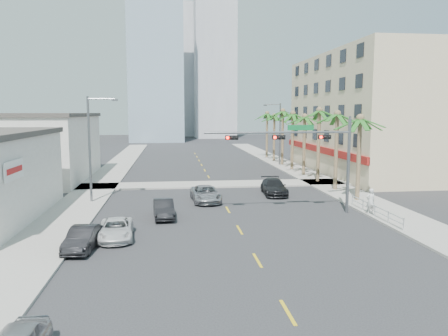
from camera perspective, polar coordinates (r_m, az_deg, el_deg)
name	(u,v)px	position (r m, az deg, el deg)	size (l,w,h in m)	color
ground	(251,249)	(25.19, 3.48, -10.47)	(260.00, 260.00, 0.00)	#262628
sidewalk_right	(329,185)	(47.18, 13.51, -2.20)	(4.00, 120.00, 0.15)	gray
sidewalk_left	(94,190)	(44.90, -16.60, -2.77)	(4.00, 120.00, 0.15)	gray
sidewalk_cross	(213,184)	(46.43, -1.40, -2.15)	(80.00, 4.00, 0.15)	gray
building_right	(378,114)	(59.72, 19.43, 6.69)	(15.25, 28.00, 15.00)	beige
building_left_far	(37,149)	(53.92, -23.19, 2.35)	(11.00, 18.00, 7.20)	beige
tower_far_left	(156,50)	(119.77, -8.87, 15.02)	(14.00, 14.00, 48.00)	#99B2C6
tower_far_right	(215,37)	(136.10, -1.22, 16.71)	(12.00, 12.00, 60.00)	#ADADB2
tower_far_center	(174,72)	(149.20, -6.49, 12.35)	(16.00, 16.00, 42.00)	#ADADB2
traffic_signal_mast	(308,148)	(33.24, 10.92, 2.64)	(11.12, 0.54, 7.20)	slate
palm_tree_0	(360,119)	(39.01, 17.37, 6.08)	(4.80, 4.80, 7.80)	brown
palm_tree_1	(337,115)	(43.81, 14.59, 6.73)	(4.80, 4.80, 8.16)	brown
palm_tree_2	(319,111)	(48.69, 12.35, 7.23)	(4.80, 4.80, 8.52)	brown
palm_tree_3	(305,117)	(53.63, 10.50, 6.52)	(4.80, 4.80, 7.80)	brown
palm_tree_4	(293,114)	(58.61, 8.98, 6.95)	(4.80, 4.80, 8.16)	brown
palm_tree_5	(283,112)	(63.63, 7.70, 7.30)	(4.80, 4.80, 8.52)	brown
palm_tree_6	(274,116)	(68.68, 6.60, 6.73)	(4.80, 4.80, 7.80)	brown
palm_tree_7	(267,114)	(73.74, 5.65, 7.05)	(4.80, 4.80, 8.16)	brown
streetlight_left	(92,144)	(38.26, -16.88, 3.04)	(2.55, 0.25, 9.00)	slate
streetlight_right	(278,131)	(63.53, 7.13, 4.86)	(2.55, 0.25, 9.00)	slate
guardrail	(375,209)	(33.76, 19.11, -5.10)	(0.08, 8.08, 1.00)	silver
car_parked_mid	(83,238)	(26.03, -17.98, -8.74)	(1.37, 3.93, 1.30)	black
car_parked_far	(116,229)	(27.62, -13.93, -7.78)	(2.00, 4.33, 1.20)	silver
car_lane_left	(164,209)	(32.36, -7.88, -5.29)	(1.42, 4.06, 1.34)	black
car_lane_center	(206,194)	(37.72, -2.42, -3.41)	(2.28, 4.94, 1.37)	#A2A2A6
car_lane_right	(274,187)	(41.22, 6.54, -2.47)	(2.05, 5.05, 1.47)	black
pedestrian	(371,201)	(34.32, 18.60, -4.13)	(0.70, 0.46, 1.92)	silver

